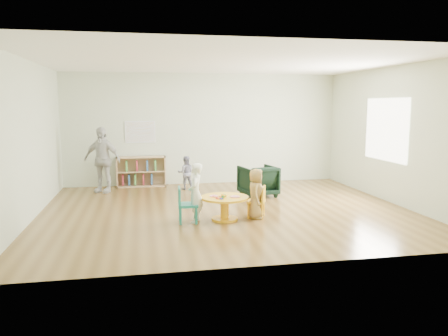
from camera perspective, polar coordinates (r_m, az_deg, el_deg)
The scene contains 11 objects.
room at distance 8.24m, azimuth 0.38°, elevation 7.40°, with size 7.10×7.00×2.80m.
activity_table at distance 7.70m, azimuth 0.08°, elevation -4.69°, with size 0.84×0.84×0.46m.
kid_chair_left at distance 7.54m, azimuth -5.09°, elevation -4.67°, with size 0.35×0.35×0.62m.
kid_chair_right at distance 7.90m, azimuth 4.54°, elevation -4.27°, with size 0.40×0.40×0.57m.
bookshelf at distance 11.07m, azimuth -10.82°, elevation -0.47°, with size 1.20×0.30×0.75m.
alphabet_poster at distance 11.09m, azimuth -10.89°, elevation 4.66°, with size 0.74×0.01×0.54m.
armchair at distance 9.72m, azimuth 4.48°, elevation -1.69°, with size 0.73×0.75×0.68m, color black.
child_left at distance 7.52m, azimuth -3.74°, elevation -3.27°, with size 0.38×0.25×1.03m, color white.
child_right at distance 7.78m, azimuth 4.19°, elevation -3.37°, with size 0.44×0.29×0.90m, color yellow.
toddler at distance 10.48m, azimuth -5.01°, elevation -0.63°, with size 0.39×0.31×0.81m, color #1C1E46.
adult_caretaker at distance 10.47m, azimuth -15.65°, elevation 1.06°, with size 0.89×0.37×1.52m, color silver.
Camera 1 is at (-1.59, -8.08, 2.01)m, focal length 35.00 mm.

